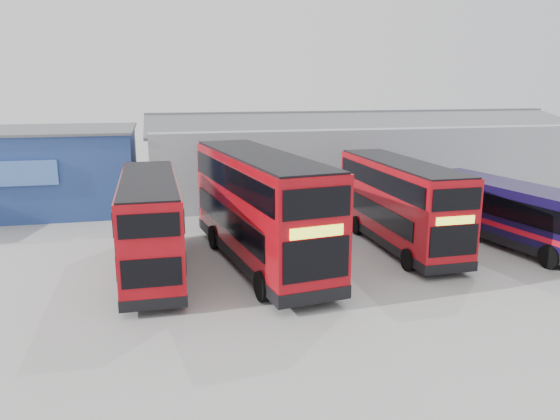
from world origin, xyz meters
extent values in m
plane|color=#999A95|center=(0.00, 0.00, 0.00)|extent=(120.00, 120.00, 0.00)
cube|color=navy|center=(-14.00, 18.00, 2.50)|extent=(12.00, 8.00, 5.00)
cube|color=#555A5E|center=(-14.00, 18.00, 5.05)|extent=(12.30, 8.30, 0.15)
cube|color=#4A7BD2|center=(-14.00, 13.90, 3.00)|extent=(3.96, 0.15, 1.40)
cube|color=#9A9FA8|center=(8.00, 20.00, 2.50)|extent=(30.00, 12.00, 5.00)
cube|color=#555A5E|center=(8.00, 17.20, 5.25)|extent=(30.50, 6.33, 1.29)
cube|color=#555A5E|center=(8.00, 22.80, 5.25)|extent=(30.50, 6.33, 1.29)
cube|color=#A70912|center=(-6.92, 4.38, 2.19)|extent=(2.41, 9.70, 3.73)
cube|color=black|center=(-6.92, 4.38, 0.51)|extent=(2.44, 9.74, 0.41)
cube|color=black|center=(-5.74, 4.02, 1.75)|extent=(0.13, 8.20, 0.88)
cube|color=black|center=(-8.08, 4.00, 1.75)|extent=(0.13, 8.20, 0.88)
cube|color=black|center=(-5.75, 4.39, 3.32)|extent=(0.14, 9.12, 0.88)
cube|color=black|center=(-8.09, 4.37, 3.32)|extent=(0.14, 9.12, 0.88)
cube|color=black|center=(-6.97, 9.24, 1.66)|extent=(2.07, 0.07, 1.24)
cube|color=black|center=(-6.97, 9.24, 3.32)|extent=(2.07, 0.07, 0.88)
cube|color=#C1D22C|center=(-6.97, 9.25, 2.49)|extent=(1.66, 0.05, 0.32)
cube|color=black|center=(-6.86, -0.47, 1.66)|extent=(2.03, 0.07, 1.01)
cube|color=black|center=(-6.86, -0.47, 3.32)|extent=(2.03, 0.07, 0.83)
cube|color=black|center=(-6.92, 4.38, 4.07)|extent=(2.27, 9.56, 0.09)
cylinder|color=black|center=(-5.85, 7.76, 0.48)|extent=(0.31, 0.96, 0.96)
cylinder|color=black|center=(-8.06, 7.73, 0.48)|extent=(0.31, 0.96, 0.96)
cylinder|color=black|center=(-5.78, 1.95, 0.48)|extent=(0.31, 0.96, 0.96)
cylinder|color=black|center=(-8.00, 1.93, 0.48)|extent=(0.31, 0.96, 0.96)
cube|color=#A70912|center=(-2.20, 4.46, 2.64)|extent=(4.53, 11.95, 4.50)
cube|color=black|center=(-2.20, 4.46, 0.61)|extent=(4.58, 12.00, 0.50)
cube|color=black|center=(-3.66, 4.69, 2.11)|extent=(1.57, 9.78, 1.06)
cube|color=black|center=(-0.88, 5.12, 2.11)|extent=(1.57, 9.78, 1.06)
cube|color=black|center=(-3.60, 4.25, 4.00)|extent=(1.74, 10.87, 1.06)
cube|color=black|center=(-0.81, 4.68, 4.00)|extent=(1.74, 10.87, 1.06)
cube|color=black|center=(-1.31, -1.32, 2.00)|extent=(2.48, 0.44, 1.50)
cube|color=black|center=(-1.31, -1.32, 4.00)|extent=(2.48, 0.44, 1.06)
cube|color=#C1D22C|center=(-1.30, -1.33, 3.00)|extent=(1.98, 0.35, 0.39)
cube|color=black|center=(-3.10, 10.25, 2.00)|extent=(2.42, 0.43, 1.22)
cube|color=black|center=(-3.10, 10.25, 4.00)|extent=(2.42, 0.43, 1.00)
cube|color=black|center=(-2.20, 4.46, 4.91)|extent=(4.34, 11.76, 0.11)
cylinder|color=black|center=(-2.90, 0.25, 0.58)|extent=(0.53, 1.20, 1.15)
cylinder|color=black|center=(-0.26, 0.66, 0.58)|extent=(0.53, 1.20, 1.15)
cylinder|color=black|center=(-3.97, 7.17, 0.58)|extent=(0.53, 1.20, 1.15)
cylinder|color=black|center=(-1.34, 7.58, 0.58)|extent=(0.53, 1.20, 1.15)
cube|color=#A70912|center=(4.93, 5.60, 2.25)|extent=(2.60, 10.02, 3.84)
cube|color=black|center=(4.93, 5.60, 0.52)|extent=(2.64, 10.06, 0.43)
cube|color=black|center=(3.72, 5.96, 1.80)|extent=(0.24, 8.45, 0.90)
cube|color=black|center=(6.13, 6.01, 1.80)|extent=(0.24, 8.45, 0.90)
cube|color=black|center=(3.73, 5.58, 3.42)|extent=(0.26, 9.40, 0.90)
cube|color=black|center=(6.14, 5.63, 3.42)|extent=(0.26, 9.40, 0.90)
cube|color=black|center=(5.04, 0.60, 1.71)|extent=(2.14, 0.10, 1.28)
cube|color=black|center=(5.04, 0.60, 3.42)|extent=(2.14, 0.10, 0.90)
cube|color=#C1D22C|center=(5.04, 0.59, 2.56)|extent=(1.71, 0.08, 0.33)
cube|color=black|center=(4.82, 10.60, 1.71)|extent=(2.09, 0.09, 1.04)
cube|color=black|center=(4.82, 10.60, 3.42)|extent=(2.09, 0.09, 0.85)
cube|color=black|center=(4.93, 5.60, 4.20)|extent=(2.45, 9.87, 0.09)
cylinder|color=black|center=(3.87, 2.11, 0.49)|extent=(0.33, 0.99, 0.99)
cylinder|color=black|center=(6.15, 2.17, 0.49)|extent=(0.33, 0.99, 0.99)
cylinder|color=black|center=(3.74, 8.09, 0.49)|extent=(0.33, 0.99, 0.99)
cylinder|color=black|center=(6.01, 8.14, 0.49)|extent=(0.33, 0.99, 0.99)
cube|color=black|center=(10.61, 4.36, 1.70)|extent=(4.61, 11.44, 2.69)
cube|color=black|center=(10.61, 4.36, 0.54)|extent=(4.66, 11.49, 0.41)
cube|color=red|center=(10.61, 4.36, 1.22)|extent=(4.64, 11.48, 0.25)
cube|color=black|center=(11.94, 4.31, 2.13)|extent=(1.82, 9.18, 0.96)
cube|color=black|center=(9.40, 3.82, 2.13)|extent=(1.82, 9.18, 0.96)
cube|color=black|center=(9.55, 9.86, 1.88)|extent=(2.25, 0.48, 1.32)
cylinder|color=black|center=(11.06, 8.48, 0.53)|extent=(0.52, 1.10, 1.06)
cylinder|color=black|center=(8.67, 8.02, 0.53)|extent=(0.52, 1.10, 1.06)
cylinder|color=black|center=(10.01, 1.04, 0.53)|extent=(0.52, 1.10, 1.06)
camera|label=1|loc=(-6.44, -18.49, 8.00)|focal=35.00mm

